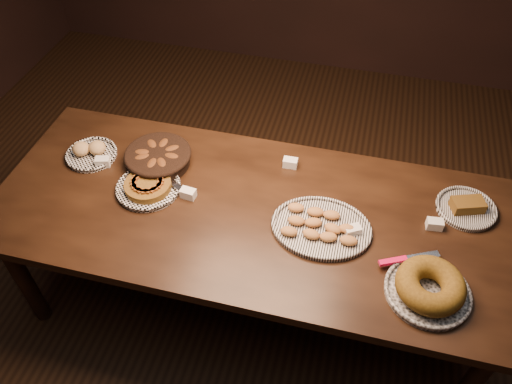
% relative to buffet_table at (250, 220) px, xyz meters
% --- Properties ---
extents(ground, '(5.00, 5.00, 0.00)m').
position_rel_buffet_table_xyz_m(ground, '(0.00, 0.00, -0.68)').
color(ground, black).
rests_on(ground, ground).
extents(buffet_table, '(2.40, 1.00, 0.75)m').
position_rel_buffet_table_xyz_m(buffet_table, '(0.00, 0.00, 0.00)').
color(buffet_table, black).
rests_on(buffet_table, ground).
extents(apple_tart_plate, '(0.32, 0.31, 0.06)m').
position_rel_buffet_table_xyz_m(apple_tart_plate, '(-0.50, 0.01, 0.10)').
color(apple_tart_plate, white).
rests_on(apple_tart_plate, buffet_table).
extents(madeleine_platter, '(0.44, 0.36, 0.05)m').
position_rel_buffet_table_xyz_m(madeleine_platter, '(0.33, -0.04, 0.09)').
color(madeleine_platter, black).
rests_on(madeleine_platter, buffet_table).
extents(bundt_cake_plate, '(0.37, 0.38, 0.11)m').
position_rel_buffet_table_xyz_m(bundt_cake_plate, '(0.79, -0.26, 0.12)').
color(bundt_cake_plate, black).
rests_on(bundt_cake_plate, buffet_table).
extents(croissant_basket, '(0.35, 0.35, 0.08)m').
position_rel_buffet_table_xyz_m(croissant_basket, '(-0.52, 0.19, 0.12)').
color(croissant_basket, black).
rests_on(croissant_basket, buffet_table).
extents(bread_roll_plate, '(0.26, 0.26, 0.08)m').
position_rel_buffet_table_xyz_m(bread_roll_plate, '(-0.87, 0.16, 0.10)').
color(bread_roll_plate, white).
rests_on(bread_roll_plate, buffet_table).
extents(loaf_plate, '(0.27, 0.27, 0.06)m').
position_rel_buffet_table_xyz_m(loaf_plate, '(0.96, 0.24, 0.09)').
color(loaf_plate, black).
rests_on(loaf_plate, buffet_table).
extents(tent_cards, '(1.67, 0.42, 0.04)m').
position_rel_buffet_table_xyz_m(tent_cards, '(0.06, 0.10, 0.10)').
color(tent_cards, white).
rests_on(tent_cards, buffet_table).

